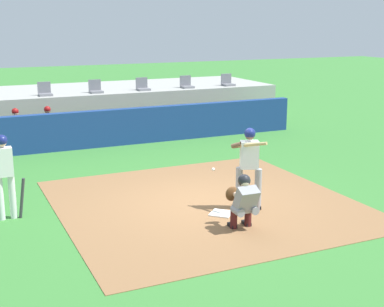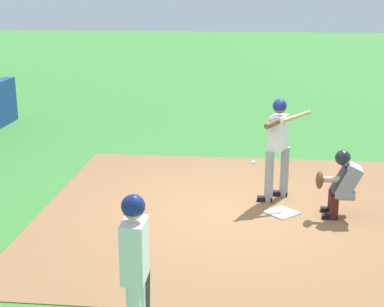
% 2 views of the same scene
% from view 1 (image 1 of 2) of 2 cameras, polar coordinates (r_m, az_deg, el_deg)
% --- Properties ---
extents(ground_plane, '(80.00, 80.00, 0.00)m').
position_cam_1_polar(ground_plane, '(12.21, 1.37, -5.28)').
color(ground_plane, '#387A33').
extents(dirt_infield, '(6.40, 6.40, 0.01)m').
position_cam_1_polar(dirt_infield, '(12.21, 1.37, -5.25)').
color(dirt_infield, olive).
rests_on(dirt_infield, ground).
extents(home_plate, '(0.62, 0.62, 0.02)m').
position_cam_1_polar(home_plate, '(11.53, 3.11, -6.34)').
color(home_plate, white).
rests_on(home_plate, dirt_infield).
extents(batter_at_plate, '(0.59, 0.87, 1.80)m').
position_cam_1_polar(batter_at_plate, '(11.62, 6.02, -1.01)').
color(batter_at_plate, '#99999E').
rests_on(batter_at_plate, ground).
extents(catcher_crouched, '(0.49, 1.78, 1.13)m').
position_cam_1_polar(catcher_crouched, '(10.58, 5.44, -4.90)').
color(catcher_crouched, gray).
rests_on(catcher_crouched, ground).
extents(on_deck_batter, '(0.58, 0.23, 1.79)m').
position_cam_1_polar(on_deck_batter, '(11.61, -19.21, -1.80)').
color(on_deck_batter, silver).
rests_on(on_deck_batter, ground).
extents(dugout_wall, '(13.00, 0.30, 1.20)m').
position_cam_1_polar(dugout_wall, '(17.94, -7.71, 2.78)').
color(dugout_wall, navy).
rests_on(dugout_wall, ground).
extents(dugout_bench, '(11.80, 0.44, 0.45)m').
position_cam_1_polar(dugout_bench, '(18.95, -8.56, 2.19)').
color(dugout_bench, olive).
rests_on(dugout_bench, ground).
extents(dugout_player_0, '(0.49, 0.70, 1.30)m').
position_cam_1_polar(dugout_player_0, '(18.13, -18.04, 2.58)').
color(dugout_player_0, '#939399').
rests_on(dugout_player_0, ground).
extents(dugout_player_1, '(0.49, 0.70, 1.30)m').
position_cam_1_polar(dugout_player_1, '(18.26, -14.89, 2.88)').
color(dugout_player_1, '#939399').
rests_on(dugout_player_1, ground).
extents(stands_platform, '(15.00, 4.40, 1.40)m').
position_cam_1_polar(stands_platform, '(22.11, -11.07, 4.99)').
color(stands_platform, '#9E9E99').
rests_on(stands_platform, ground).
extents(stadium_seat_2, '(0.46, 0.46, 0.48)m').
position_cam_1_polar(stadium_seat_2, '(20.16, -15.30, 6.32)').
color(stadium_seat_2, slate).
rests_on(stadium_seat_2, stands_platform).
extents(stadium_seat_3, '(0.46, 0.46, 0.48)m').
position_cam_1_polar(stadium_seat_3, '(20.54, -10.16, 6.72)').
color(stadium_seat_3, slate).
rests_on(stadium_seat_3, stands_platform).
extents(stadium_seat_4, '(0.46, 0.46, 0.48)m').
position_cam_1_polar(stadium_seat_4, '(21.07, -5.24, 7.06)').
color(stadium_seat_4, slate).
rests_on(stadium_seat_4, stands_platform).
extents(stadium_seat_5, '(0.46, 0.46, 0.48)m').
position_cam_1_polar(stadium_seat_5, '(21.75, -0.58, 7.32)').
color(stadium_seat_5, slate).
rests_on(stadium_seat_5, stands_platform).
extents(stadium_seat_6, '(0.46, 0.46, 0.48)m').
position_cam_1_polar(stadium_seat_6, '(22.56, 3.77, 7.53)').
color(stadium_seat_6, slate).
rests_on(stadium_seat_6, stands_platform).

